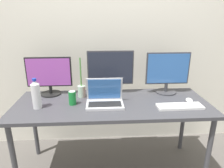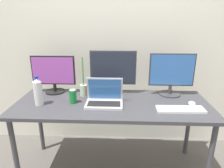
{
  "view_description": "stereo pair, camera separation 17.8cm",
  "coord_description": "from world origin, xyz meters",
  "px_view_note": "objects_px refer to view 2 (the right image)",
  "views": [
    {
      "loc": [
        -0.1,
        -1.69,
        1.49
      ],
      "look_at": [
        0.0,
        0.0,
        0.92
      ],
      "focal_mm": 32.0,
      "sensor_mm": 36.0,
      "label": 1
    },
    {
      "loc": [
        0.07,
        -1.69,
        1.49
      ],
      "look_at": [
        0.0,
        0.0,
        0.92
      ],
      "focal_mm": 32.0,
      "sensor_mm": 36.0,
      "label": 2
    }
  ],
  "objects_px": {
    "mouse_by_keyboard": "(192,104)",
    "soda_can_near_keyboard": "(93,91)",
    "monitor_left": "(53,73)",
    "keyboard_main": "(180,109)",
    "monitor_right": "(172,73)",
    "monitor_center": "(113,71)",
    "bamboo_vase": "(84,89)",
    "work_desk": "(112,109)",
    "water_bottle": "(38,92)",
    "soda_can_by_laptop": "(73,96)",
    "laptop_silver": "(104,98)"
  },
  "relations": [
    {
      "from": "monitor_center",
      "to": "monitor_right",
      "type": "height_order",
      "value": "monitor_center"
    },
    {
      "from": "monitor_left",
      "to": "monitor_right",
      "type": "xyz_separation_m",
      "value": [
        1.18,
        -0.02,
        0.02
      ]
    },
    {
      "from": "work_desk",
      "to": "monitor_right",
      "type": "relative_size",
      "value": 4.05
    },
    {
      "from": "work_desk",
      "to": "monitor_right",
      "type": "bearing_deg",
      "value": 21.24
    },
    {
      "from": "monitor_right",
      "to": "keyboard_main",
      "type": "distance_m",
      "value": 0.42
    },
    {
      "from": "monitor_right",
      "to": "soda_can_near_keyboard",
      "type": "distance_m",
      "value": 0.79
    },
    {
      "from": "mouse_by_keyboard",
      "to": "soda_can_near_keyboard",
      "type": "xyz_separation_m",
      "value": [
        -0.9,
        0.14,
        0.05
      ]
    },
    {
      "from": "water_bottle",
      "to": "soda_can_near_keyboard",
      "type": "bearing_deg",
      "value": 22.22
    },
    {
      "from": "monitor_center",
      "to": "laptop_silver",
      "type": "height_order",
      "value": "monitor_center"
    },
    {
      "from": "monitor_left",
      "to": "keyboard_main",
      "type": "distance_m",
      "value": 1.27
    },
    {
      "from": "water_bottle",
      "to": "soda_can_by_laptop",
      "type": "bearing_deg",
      "value": 10.84
    },
    {
      "from": "monitor_left",
      "to": "mouse_by_keyboard",
      "type": "height_order",
      "value": "monitor_left"
    },
    {
      "from": "laptop_silver",
      "to": "keyboard_main",
      "type": "xyz_separation_m",
      "value": [
        0.65,
        -0.11,
        -0.04
      ]
    },
    {
      "from": "work_desk",
      "to": "mouse_by_keyboard",
      "type": "distance_m",
      "value": 0.72
    },
    {
      "from": "mouse_by_keyboard",
      "to": "bamboo_vase",
      "type": "distance_m",
      "value": 1.02
    },
    {
      "from": "mouse_by_keyboard",
      "to": "bamboo_vase",
      "type": "bearing_deg",
      "value": -177.64
    },
    {
      "from": "monitor_right",
      "to": "soda_can_near_keyboard",
      "type": "relative_size",
      "value": 3.49
    },
    {
      "from": "monitor_left",
      "to": "mouse_by_keyboard",
      "type": "distance_m",
      "value": 1.36
    },
    {
      "from": "monitor_right",
      "to": "mouse_by_keyboard",
      "type": "bearing_deg",
      "value": -61.22
    },
    {
      "from": "laptop_silver",
      "to": "bamboo_vase",
      "type": "relative_size",
      "value": 0.84
    },
    {
      "from": "soda_can_near_keyboard",
      "to": "soda_can_by_laptop",
      "type": "bearing_deg",
      "value": -141.86
    },
    {
      "from": "work_desk",
      "to": "soda_can_near_keyboard",
      "type": "bearing_deg",
      "value": 148.57
    },
    {
      "from": "work_desk",
      "to": "water_bottle",
      "type": "relative_size",
      "value": 6.66
    },
    {
      "from": "monitor_center",
      "to": "bamboo_vase",
      "type": "height_order",
      "value": "monitor_center"
    },
    {
      "from": "mouse_by_keyboard",
      "to": "monitor_center",
      "type": "bearing_deg",
      "value": 172.46
    },
    {
      "from": "keyboard_main",
      "to": "monitor_right",
      "type": "bearing_deg",
      "value": 90.19
    },
    {
      "from": "work_desk",
      "to": "monitor_center",
      "type": "xyz_separation_m",
      "value": [
        0.0,
        0.24,
        0.3
      ]
    },
    {
      "from": "work_desk",
      "to": "soda_can_by_laptop",
      "type": "distance_m",
      "value": 0.38
    },
    {
      "from": "keyboard_main",
      "to": "bamboo_vase",
      "type": "height_order",
      "value": "bamboo_vase"
    },
    {
      "from": "work_desk",
      "to": "keyboard_main",
      "type": "relative_size",
      "value": 4.49
    },
    {
      "from": "monitor_left",
      "to": "keyboard_main",
      "type": "relative_size",
      "value": 1.12
    },
    {
      "from": "monitor_left",
      "to": "soda_can_by_laptop",
      "type": "distance_m",
      "value": 0.39
    },
    {
      "from": "work_desk",
      "to": "monitor_right",
      "type": "distance_m",
      "value": 0.68
    },
    {
      "from": "monitor_left",
      "to": "keyboard_main",
      "type": "xyz_separation_m",
      "value": [
        1.19,
        -0.39,
        -0.19
      ]
    },
    {
      "from": "work_desk",
      "to": "water_bottle",
      "type": "height_order",
      "value": "water_bottle"
    },
    {
      "from": "laptop_silver",
      "to": "water_bottle",
      "type": "xyz_separation_m",
      "value": [
        -0.58,
        -0.05,
        0.07
      ]
    },
    {
      "from": "mouse_by_keyboard",
      "to": "soda_can_by_laptop",
      "type": "xyz_separation_m",
      "value": [
        -1.07,
        0.01,
        0.05
      ]
    },
    {
      "from": "work_desk",
      "to": "monitor_right",
      "type": "xyz_separation_m",
      "value": [
        0.58,
        0.22,
        0.29
      ]
    },
    {
      "from": "bamboo_vase",
      "to": "monitor_right",
      "type": "bearing_deg",
      "value": 4.18
    },
    {
      "from": "laptop_silver",
      "to": "soda_can_near_keyboard",
      "type": "height_order",
      "value": "laptop_silver"
    },
    {
      "from": "work_desk",
      "to": "bamboo_vase",
      "type": "bearing_deg",
      "value": 150.94
    },
    {
      "from": "keyboard_main",
      "to": "mouse_by_keyboard",
      "type": "relative_size",
      "value": 4.27
    },
    {
      "from": "monitor_left",
      "to": "water_bottle",
      "type": "xyz_separation_m",
      "value": [
        -0.04,
        -0.32,
        -0.08
      ]
    },
    {
      "from": "monitor_right",
      "to": "laptop_silver",
      "type": "height_order",
      "value": "monitor_right"
    },
    {
      "from": "monitor_right",
      "to": "laptop_silver",
      "type": "xyz_separation_m",
      "value": [
        -0.64,
        -0.25,
        -0.17
      ]
    },
    {
      "from": "work_desk",
      "to": "soda_can_near_keyboard",
      "type": "relative_size",
      "value": 14.12
    },
    {
      "from": "bamboo_vase",
      "to": "soda_can_by_laptop",
      "type": "bearing_deg",
      "value": -110.46
    },
    {
      "from": "monitor_center",
      "to": "bamboo_vase",
      "type": "bearing_deg",
      "value": -164.99
    },
    {
      "from": "monitor_left",
      "to": "laptop_silver",
      "type": "distance_m",
      "value": 0.62
    },
    {
      "from": "laptop_silver",
      "to": "keyboard_main",
      "type": "relative_size",
      "value": 0.83
    }
  ]
}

